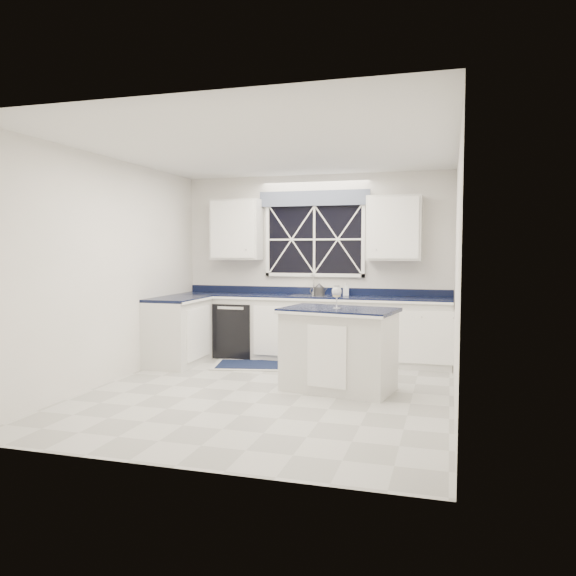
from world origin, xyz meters
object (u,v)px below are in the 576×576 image
(soap_bottle, at_px, (346,289))
(faucet, at_px, (313,284))
(wine_glass, at_px, (337,293))
(kettle, at_px, (319,290))
(island, at_px, (339,349))
(dishwasher, at_px, (239,329))

(soap_bottle, bearing_deg, faucet, 172.99)
(wine_glass, relative_size, soap_bottle, 1.44)
(kettle, bearing_deg, island, -83.99)
(faucet, relative_size, wine_glass, 1.17)
(soap_bottle, bearing_deg, wine_glass, -83.19)
(dishwasher, xyz_separation_m, island, (1.83, -1.60, 0.06))
(kettle, bearing_deg, wine_glass, -85.04)
(faucet, height_order, island, faucet)
(kettle, distance_m, wine_glass, 1.71)
(soap_bottle, bearing_deg, dishwasher, -175.25)
(dishwasher, height_order, kettle, kettle)
(faucet, height_order, soap_bottle, faucet)
(dishwasher, bearing_deg, kettle, -1.16)
(kettle, distance_m, soap_bottle, 0.40)
(faucet, height_order, wine_glass, faucet)
(wine_glass, distance_m, soap_bottle, 1.78)
(dishwasher, xyz_separation_m, kettle, (1.24, -0.03, 0.61))
(island, distance_m, kettle, 1.77)
(dishwasher, distance_m, wine_glass, 2.54)
(island, relative_size, wine_glass, 5.31)
(kettle, relative_size, soap_bottle, 1.41)
(faucet, relative_size, island, 0.22)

